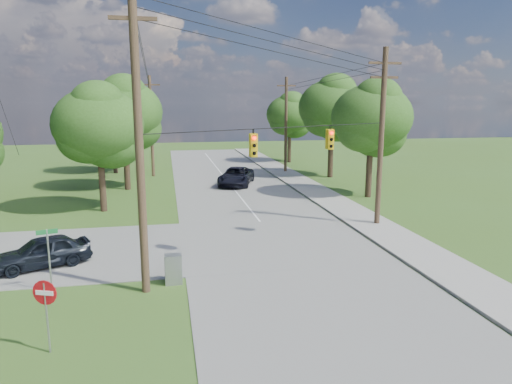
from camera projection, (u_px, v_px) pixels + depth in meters
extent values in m
plane|color=#3C5C1E|center=(262.00, 286.00, 18.59)|extent=(140.00, 140.00, 0.00)
cube|color=gray|center=(279.00, 246.00, 23.78)|extent=(10.00, 100.00, 0.03)
cube|color=gray|center=(398.00, 238.00, 25.04)|extent=(2.60, 100.00, 0.12)
cylinder|color=brown|center=(139.00, 140.00, 16.95)|extent=(0.32, 0.32, 12.00)
cube|color=brown|center=(133.00, 18.00, 16.12)|extent=(1.70, 0.12, 0.14)
cylinder|color=brown|center=(381.00, 139.00, 26.97)|extent=(0.32, 0.32, 10.50)
cube|color=brown|center=(385.00, 63.00, 26.13)|extent=(2.00, 0.12, 0.14)
cube|color=brown|center=(384.00, 77.00, 26.29)|extent=(1.70, 0.12, 0.14)
cylinder|color=brown|center=(286.00, 125.00, 48.20)|extent=(0.32, 0.32, 10.00)
cube|color=brown|center=(286.00, 86.00, 47.41)|extent=(2.00, 0.12, 0.14)
cylinder|color=brown|center=(151.00, 127.00, 45.57)|extent=(0.32, 0.32, 10.00)
cube|color=brown|center=(150.00, 85.00, 44.78)|extent=(2.00, 0.12, 0.14)
cylinder|color=black|center=(289.00, 37.00, 21.05)|extent=(13.52, 7.63, 1.53)
cylinder|color=black|center=(289.00, 46.00, 21.13)|extent=(13.52, 7.63, 1.53)
cylinder|color=black|center=(289.00, 55.00, 21.20)|extent=(13.52, 7.63, 1.53)
cylinder|color=black|center=(321.00, 78.00, 36.77)|extent=(0.03, 22.00, 0.53)
cylinder|color=black|center=(145.00, 61.00, 30.37)|extent=(0.43, 29.60, 2.03)
cylinder|color=black|center=(321.00, 83.00, 36.85)|extent=(0.03, 22.00, 0.53)
cylinder|color=black|center=(145.00, 67.00, 30.45)|extent=(0.43, 29.60, 2.03)
cylinder|color=black|center=(288.00, 127.00, 21.85)|extent=(13.52, 7.63, 0.04)
cube|color=#E3B60D|center=(254.00, 145.00, 20.49)|extent=(0.32, 0.22, 1.05)
sphere|color=#FF0C05|center=(254.00, 138.00, 20.29)|extent=(0.17, 0.17, 0.17)
cube|color=#E3B60D|center=(253.00, 145.00, 20.72)|extent=(0.32, 0.22, 1.05)
sphere|color=#FF0C05|center=(252.00, 137.00, 20.79)|extent=(0.17, 0.17, 0.17)
cube|color=#E3B60D|center=(331.00, 139.00, 23.85)|extent=(0.32, 0.22, 1.05)
sphere|color=#FF0C05|center=(332.00, 133.00, 23.65)|extent=(0.17, 0.17, 0.17)
cube|color=#E3B60D|center=(329.00, 139.00, 24.08)|extent=(0.32, 0.22, 1.05)
sphere|color=#FF0C05|center=(328.00, 132.00, 24.15)|extent=(0.17, 0.17, 0.17)
cylinder|color=#412D20|center=(103.00, 189.00, 31.21)|extent=(0.45, 0.45, 3.15)
ellipsoid|color=#274D17|center=(98.00, 124.00, 30.37)|extent=(6.00, 6.00, 4.92)
cylinder|color=#412D20|center=(127.00, 169.00, 39.07)|extent=(0.50, 0.50, 3.50)
ellipsoid|color=#274D17|center=(124.00, 112.00, 38.14)|extent=(6.40, 6.40, 5.25)
cylinder|color=#412D20|center=(115.00, 157.00, 48.34)|extent=(0.48, 0.47, 3.32)
ellipsoid|color=#274D17|center=(112.00, 113.00, 47.45)|extent=(6.00, 6.00, 4.92)
cylinder|color=#412D20|center=(369.00, 176.00, 35.95)|extent=(0.48, 0.48, 3.32)
ellipsoid|color=#274D17|center=(372.00, 117.00, 35.06)|extent=(6.20, 6.20, 5.08)
cylinder|color=#412D20|center=(330.00, 159.00, 45.64)|extent=(0.52, 0.52, 3.67)
ellipsoid|color=#274D17|center=(332.00, 107.00, 44.66)|extent=(6.60, 6.60, 5.41)
cylinder|color=#412D20|center=(289.00, 150.00, 57.05)|extent=(0.45, 0.45, 3.15)
ellipsoid|color=#274D17|center=(290.00, 114.00, 56.21)|extent=(5.80, 5.80, 4.76)
imported|color=black|center=(42.00, 252.00, 20.61)|extent=(4.47, 3.20, 1.41)
imported|color=black|center=(236.00, 176.00, 41.21)|extent=(4.33, 6.27, 1.59)
cube|color=gray|center=(173.00, 269.00, 18.77)|extent=(0.71, 0.53, 1.25)
cylinder|color=gray|center=(47.00, 318.00, 13.47)|extent=(0.06, 0.06, 2.21)
cylinder|color=#AA0B13|center=(45.00, 293.00, 13.31)|extent=(0.73, 0.29, 0.76)
cube|color=white|center=(44.00, 293.00, 13.28)|extent=(0.53, 0.22, 0.13)
cylinder|color=gray|center=(50.00, 261.00, 17.74)|extent=(0.06, 0.06, 2.59)
cube|color=#16612C|center=(47.00, 232.00, 17.51)|extent=(0.76, 0.23, 0.19)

